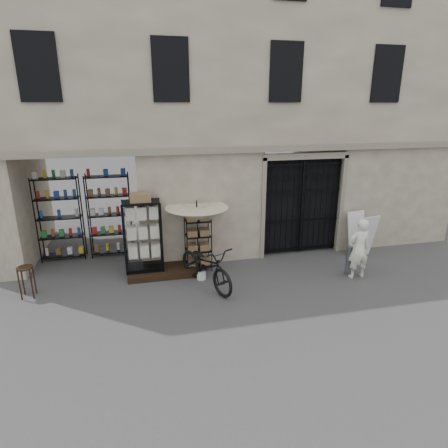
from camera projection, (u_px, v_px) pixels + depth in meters
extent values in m
plane|color=black|center=(268.00, 290.00, 9.28)|extent=(80.00, 80.00, 0.00)
cube|color=#B7A78F|center=(230.00, 101.00, 11.62)|extent=(14.00, 4.00, 9.00)
cube|color=black|center=(84.00, 213.00, 10.45)|extent=(3.00, 1.70, 3.00)
cube|color=black|center=(85.00, 217.00, 10.98)|extent=(2.70, 0.50, 2.50)
cube|color=black|center=(299.00, 205.00, 11.32)|extent=(2.50, 0.06, 3.00)
cube|color=black|center=(301.00, 208.00, 11.18)|extent=(0.05, 0.05, 2.80)
cube|color=black|center=(166.00, 271.00, 10.18)|extent=(2.00, 0.90, 0.15)
cube|color=black|center=(145.00, 267.00, 10.11)|extent=(0.96, 0.61, 0.10)
cube|color=silver|center=(143.00, 240.00, 9.57)|extent=(0.88, 0.04, 1.76)
cube|color=silver|center=(143.00, 240.00, 9.87)|extent=(0.81, 0.44, 1.47)
cube|color=olive|center=(140.00, 199.00, 9.54)|extent=(0.54, 0.41, 0.21)
cube|color=black|center=(198.00, 244.00, 10.26)|extent=(0.75, 0.61, 1.52)
cube|color=olive|center=(198.00, 245.00, 10.27)|extent=(0.64, 0.49, 1.14)
cylinder|color=black|center=(197.00, 236.00, 10.13)|extent=(0.04, 0.04, 2.00)
imported|color=beige|center=(197.00, 210.00, 9.91)|extent=(1.86, 1.88, 1.34)
cylinder|color=silver|center=(201.00, 275.00, 9.85)|extent=(0.29, 0.29, 0.22)
imported|color=black|center=(206.00, 286.00, 9.51)|extent=(1.14, 1.33, 2.13)
cylinder|color=black|center=(25.00, 268.00, 8.75)|extent=(0.48, 0.48, 0.04)
cube|color=black|center=(27.00, 282.00, 8.87)|extent=(0.36, 0.36, 0.76)
cylinder|color=slate|center=(349.00, 260.00, 10.05)|extent=(0.18, 0.18, 0.80)
imported|color=white|center=(356.00, 277.00, 10.00)|extent=(0.65, 1.65, 0.39)
cube|color=silver|center=(366.00, 237.00, 11.05)|extent=(0.66, 0.40, 1.30)
cube|color=silver|center=(357.00, 232.00, 11.41)|extent=(0.66, 0.40, 1.30)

